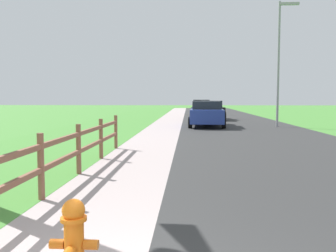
{
  "coord_description": "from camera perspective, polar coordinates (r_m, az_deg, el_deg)",
  "views": [
    {
      "loc": [
        0.44,
        -2.26,
        1.7
      ],
      "look_at": [
        -0.2,
        9.03,
        0.84
      ],
      "focal_mm": 39.37,
      "sensor_mm": 36.0,
      "label": 1
    }
  ],
  "objects": [
    {
      "name": "fire_hydrant",
      "position": [
        3.5,
        -14.37,
        -17.13
      ],
      "size": [
        0.43,
        0.37,
        0.82
      ],
      "color": "orange",
      "rests_on": "ground"
    },
    {
      "name": "street_lamp",
      "position": [
        22.83,
        16.99,
        10.6
      ],
      "size": [
        1.17,
        0.2,
        7.28
      ],
      "color": "gray",
      "rests_on": "ground"
    },
    {
      "name": "grass_verge",
      "position": [
        29.73,
        -6.34,
        1.06
      ],
      "size": [
        5.0,
        66.0,
        0.0
      ],
      "primitive_type": "cube",
      "color": "#478836",
      "rests_on": "ground"
    },
    {
      "name": "curb_concrete",
      "position": [
        29.51,
        -3.47,
        1.05
      ],
      "size": [
        6.0,
        66.0,
        0.01
      ],
      "primitive_type": "cube",
      "color": "#AF9E9C",
      "rests_on": "ground"
    },
    {
      "name": "rail_fence",
      "position": [
        7.48,
        -16.03,
        -3.92
      ],
      "size": [
        0.11,
        10.63,
        1.12
      ],
      "color": "brown",
      "rests_on": "ground"
    },
    {
      "name": "parked_car_black",
      "position": [
        29.48,
        6.73,
        2.47
      ],
      "size": [
        2.01,
        4.51,
        1.49
      ],
      "color": "black",
      "rests_on": "ground"
    },
    {
      "name": "parked_car_beige",
      "position": [
        36.91,
        5.14,
        2.92
      ],
      "size": [
        2.03,
        4.27,
        1.53
      ],
      "color": "#C6B793",
      "rests_on": "ground"
    },
    {
      "name": "parked_suv_blue",
      "position": [
        22.27,
        6.01,
        1.95
      ],
      "size": [
        2.23,
        4.96,
        1.52
      ],
      "color": "navy",
      "rests_on": "ground"
    },
    {
      "name": "ground_plane",
      "position": [
        27.32,
        2.3,
        0.78
      ],
      "size": [
        120.0,
        120.0,
        0.0
      ],
      "primitive_type": "plane",
      "color": "#478836"
    },
    {
      "name": "road_asphalt",
      "position": [
        29.47,
        9.19,
        1.0
      ],
      "size": [
        7.0,
        66.0,
        0.01
      ],
      "primitive_type": "cube",
      "color": "#303030",
      "rests_on": "ground"
    }
  ]
}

